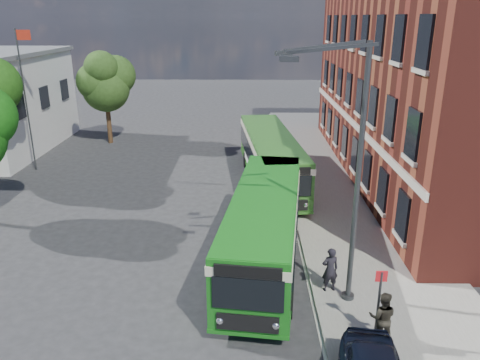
{
  "coord_description": "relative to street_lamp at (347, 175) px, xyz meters",
  "views": [
    {
      "loc": [
        1.56,
        -16.45,
        9.67
      ],
      "look_at": [
        1.24,
        4.84,
        2.2
      ],
      "focal_mm": 35.0,
      "sensor_mm": 36.0,
      "label": 1
    }
  ],
  "objects": [
    {
      "name": "ground",
      "position": [
        -4.84,
        2.0,
        -4.79
      ],
      "size": [
        120.0,
        120.0,
        0.0
      ],
      "primitive_type": "plane",
      "color": "#272729",
      "rests_on": "ground"
    },
    {
      "name": "pavement",
      "position": [
        2.16,
        10.0,
        -4.72
      ],
      "size": [
        6.0,
        48.0,
        0.15
      ],
      "primitive_type": "cube",
      "color": "gray",
      "rests_on": "ground"
    },
    {
      "name": "kerb_line",
      "position": [
        -0.89,
        10.0,
        -4.79
      ],
      "size": [
        0.12,
        48.0,
        0.01
      ],
      "primitive_type": "cube",
      "color": "beige",
      "rests_on": "ground"
    },
    {
      "name": "brick_office",
      "position": [
        9.16,
        14.0,
        2.18
      ],
      "size": [
        12.1,
        26.0,
        14.2
      ],
      "color": "maroon",
      "rests_on": "ground"
    },
    {
      "name": "flagpole",
      "position": [
        -17.29,
        15.0,
        0.15
      ],
      "size": [
        0.95,
        0.1,
        9.0
      ],
      "color": "#36393B",
      "rests_on": "ground"
    },
    {
      "name": "street_lamp",
      "position": [
        0.0,
        0.0,
        0.0
      ],
      "size": [
        2.96,
        2.38,
        9.0
      ],
      "color": "#36393B",
      "rests_on": "ground"
    },
    {
      "name": "bus_stop_sign",
      "position": [
        0.76,
        -2.2,
        -3.28
      ],
      "size": [
        0.35,
        0.08,
        2.52
      ],
      "color": "#36393B",
      "rests_on": "ground"
    },
    {
      "name": "bus_front",
      "position": [
        -2.54,
        2.78,
        -2.96
      ],
      "size": [
        3.92,
        11.18,
        3.02
      ],
      "color": "#166516",
      "rests_on": "ground"
    },
    {
      "name": "bus_rear",
      "position": [
        -1.84,
        12.67,
        -2.96
      ],
      "size": [
        3.77,
        12.34,
        3.02
      ],
      "color": "#2C6520",
      "rests_on": "ground"
    },
    {
      "name": "pedestrian_a",
      "position": [
        -0.24,
        0.5,
        -3.79
      ],
      "size": [
        0.69,
        0.53,
        1.71
      ],
      "primitive_type": "imported",
      "rotation": [
        0.0,
        0.0,
        3.35
      ],
      "color": "black",
      "rests_on": "pavement"
    },
    {
      "name": "pedestrian_b",
      "position": [
        0.88,
        -2.34,
        -3.79
      ],
      "size": [
        0.96,
        0.82,
        1.7
      ],
      "primitive_type": "imported",
      "rotation": [
        0.0,
        0.0,
        2.91
      ],
      "color": "black",
      "rests_on": "pavement"
    },
    {
      "name": "tree_right",
      "position": [
        -14.24,
        22.04,
        0.14
      ],
      "size": [
        4.31,
        4.1,
        7.27
      ],
      "color": "#3B2815",
      "rests_on": "ground"
    }
  ]
}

